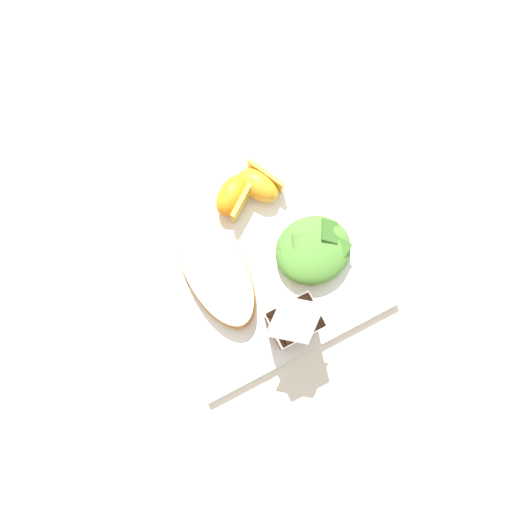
% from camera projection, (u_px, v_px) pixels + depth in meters
% --- Properties ---
extents(ground, '(3.00, 3.00, 0.00)m').
position_uv_depth(ground, '(256.00, 259.00, 0.76)').
color(ground, beige).
extents(white_plate, '(0.28, 0.28, 0.02)m').
position_uv_depth(white_plate, '(256.00, 258.00, 0.76)').
color(white_plate, white).
rests_on(white_plate, ground).
extents(cheesy_pizza_bread, '(0.08, 0.17, 0.04)m').
position_uv_depth(cheesy_pizza_bread, '(215.00, 269.00, 0.73)').
color(cheesy_pizza_bread, '#B77F42').
rests_on(cheesy_pizza_bread, white_plate).
extents(green_salad_pile, '(0.10, 0.09, 0.05)m').
position_uv_depth(green_salad_pile, '(313.00, 250.00, 0.73)').
color(green_salad_pile, '#4C8433').
rests_on(green_salad_pile, white_plate).
extents(milk_carton, '(0.06, 0.04, 0.11)m').
position_uv_depth(milk_carton, '(294.00, 322.00, 0.67)').
color(milk_carton, brown).
rests_on(milk_carton, white_plate).
extents(orange_wedge_front, '(0.06, 0.07, 0.04)m').
position_uv_depth(orange_wedge_front, '(259.00, 184.00, 0.75)').
color(orange_wedge_front, orange).
rests_on(orange_wedge_front, white_plate).
extents(orange_wedge_middle, '(0.07, 0.06, 0.04)m').
position_uv_depth(orange_wedge_middle, '(233.00, 196.00, 0.74)').
color(orange_wedge_middle, orange).
rests_on(orange_wedge_middle, white_plate).
extents(paper_napkin, '(0.15, 0.15, 0.00)m').
position_uv_depth(paper_napkin, '(154.00, 157.00, 0.79)').
color(paper_napkin, white).
rests_on(paper_napkin, ground).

